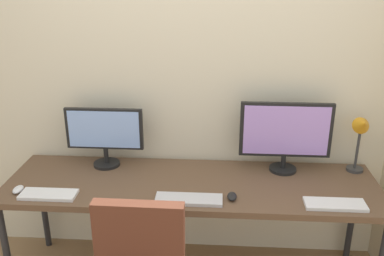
% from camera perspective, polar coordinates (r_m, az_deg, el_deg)
% --- Properties ---
extents(wall_back, '(4.76, 0.10, 2.60)m').
position_cam_1_polar(wall_back, '(2.92, 0.49, 6.45)').
color(wall_back, beige).
rests_on(wall_back, ground_plane).
extents(desk, '(2.36, 0.68, 0.74)m').
position_cam_1_polar(desk, '(2.75, -0.07, -8.16)').
color(desk, brown).
rests_on(desk, ground_plane).
extents(monitor_left, '(0.52, 0.18, 0.41)m').
position_cam_1_polar(monitor_left, '(2.92, -11.63, -0.69)').
color(monitor_left, black).
rests_on(monitor_left, desk).
extents(monitor_right, '(0.60, 0.18, 0.47)m').
position_cam_1_polar(monitor_right, '(2.84, 12.41, -0.71)').
color(monitor_right, black).
rests_on(monitor_right, desk).
extents(desk_lamp, '(0.11, 0.15, 0.41)m').
position_cam_1_polar(desk_lamp, '(2.95, 21.68, -0.74)').
color(desk_lamp, '#333333').
rests_on(desk_lamp, desk).
extents(keyboard_left, '(0.33, 0.13, 0.02)m').
position_cam_1_polar(keyboard_left, '(2.71, -18.65, -8.43)').
color(keyboard_left, silver).
rests_on(keyboard_left, desk).
extents(keyboard_center, '(0.39, 0.13, 0.02)m').
position_cam_1_polar(keyboard_center, '(2.52, -0.43, -9.52)').
color(keyboard_center, silver).
rests_on(keyboard_center, desk).
extents(keyboard_right, '(0.35, 0.13, 0.02)m').
position_cam_1_polar(keyboard_right, '(2.60, 18.60, -9.66)').
color(keyboard_right, silver).
rests_on(keyboard_right, desk).
extents(mouse_left_side, '(0.06, 0.10, 0.03)m').
position_cam_1_polar(mouse_left_side, '(2.55, 5.38, -9.09)').
color(mouse_left_side, black).
rests_on(mouse_left_side, desk).
extents(mouse_right_side, '(0.06, 0.10, 0.03)m').
position_cam_1_polar(mouse_right_side, '(2.82, -22.25, -7.61)').
color(mouse_right_side, silver).
rests_on(mouse_right_side, desk).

